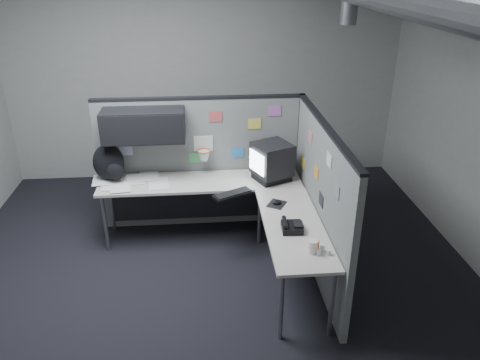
{
  "coord_description": "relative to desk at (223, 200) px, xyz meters",
  "views": [
    {
      "loc": [
        -0.06,
        -3.87,
        3.03
      ],
      "look_at": [
        0.3,
        0.35,
        1.02
      ],
      "focal_mm": 35.0,
      "sensor_mm": 36.0,
      "label": 1
    }
  ],
  "objects": [
    {
      "name": "room",
      "position": [
        0.41,
        -0.7,
        1.48
      ],
      "size": [
        5.62,
        5.62,
        3.22
      ],
      "color": "black",
      "rests_on": "ground"
    },
    {
      "name": "partition_back",
      "position": [
        -0.4,
        0.53,
        0.38
      ],
      "size": [
        2.44,
        0.42,
        1.63
      ],
      "color": "slate",
      "rests_on": "ground"
    },
    {
      "name": "partition_right",
      "position": [
        0.95,
        -0.49,
        0.21
      ],
      "size": [
        0.07,
        2.23,
        1.63
      ],
      "color": "slate",
      "rests_on": "ground"
    },
    {
      "name": "desk",
      "position": [
        0.0,
        0.0,
        0.0
      ],
      "size": [
        2.31,
        2.11,
        0.73
      ],
      "color": "beige",
      "rests_on": "ground"
    },
    {
      "name": "monitor",
      "position": [
        0.57,
        0.25,
        0.34
      ],
      "size": [
        0.51,
        0.5,
        0.44
      ],
      "rotation": [
        0.0,
        0.0,
        -0.36
      ],
      "color": "black",
      "rests_on": "desk"
    },
    {
      "name": "keyboard",
      "position": [
        0.1,
        -0.12,
        0.14
      ],
      "size": [
        0.45,
        0.33,
        0.04
      ],
      "rotation": [
        0.0,
        0.0,
        -0.31
      ],
      "color": "black",
      "rests_on": "desk"
    },
    {
      "name": "mouse",
      "position": [
        0.54,
        -0.36,
        0.13
      ],
      "size": [
        0.24,
        0.25,
        0.04
      ],
      "rotation": [
        0.0,
        0.0,
        0.26
      ],
      "color": "black",
      "rests_on": "desk"
    },
    {
      "name": "phone",
      "position": [
        0.6,
        -0.87,
        0.15
      ],
      "size": [
        0.2,
        0.22,
        0.1
      ],
      "rotation": [
        0.0,
        0.0,
        -0.22
      ],
      "color": "black",
      "rests_on": "desk"
    },
    {
      "name": "bottles",
      "position": [
        0.78,
        -1.25,
        0.15
      ],
      "size": [
        0.13,
        0.14,
        0.08
      ],
      "rotation": [
        0.0,
        0.0,
        0.21
      ],
      "color": "silver",
      "rests_on": "desk"
    },
    {
      "name": "cup",
      "position": [
        0.71,
        -1.25,
        0.18
      ],
      "size": [
        0.09,
        0.09,
        0.12
      ],
      "primitive_type": "cylinder",
      "rotation": [
        0.0,
        0.0,
        -0.04
      ],
      "color": "white",
      "rests_on": "desk"
    },
    {
      "name": "papers",
      "position": [
        -1.05,
        0.31,
        0.13
      ],
      "size": [
        0.89,
        0.6,
        0.02
      ],
      "rotation": [
        0.0,
        0.0,
        0.11
      ],
      "color": "white",
      "rests_on": "desk"
    },
    {
      "name": "backpack",
      "position": [
        -1.27,
        0.38,
        0.33
      ],
      "size": [
        0.4,
        0.36,
        0.43
      ],
      "rotation": [
        0.0,
        0.0,
        0.23
      ],
      "color": "black",
      "rests_on": "desk"
    }
  ]
}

